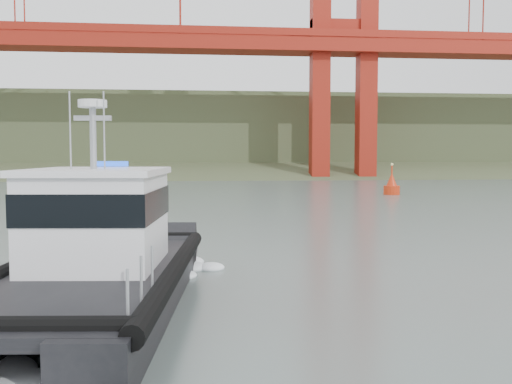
# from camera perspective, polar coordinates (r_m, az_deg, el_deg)

# --- Properties ---
(ground) EXTENTS (400.00, 400.00, 0.00)m
(ground) POSITION_cam_1_polar(r_m,az_deg,el_deg) (20.06, 1.47, -8.75)
(ground) COLOR #505F5B
(ground) RESTS_ON ground
(headlands) EXTENTS (500.00, 105.36, 27.12)m
(headlands) POSITION_cam_1_polar(r_m,az_deg,el_deg) (144.96, -4.96, 4.94)
(headlands) COLOR #313F24
(headlands) RESTS_ON ground
(patrol_boat) EXTENTS (5.67, 12.87, 6.07)m
(patrol_boat) POSITION_cam_1_polar(r_m,az_deg,el_deg) (16.77, -15.80, -6.11)
(patrol_boat) COLOR black
(patrol_boat) RESTS_ON ground
(nav_buoy) EXTENTS (1.70, 1.70, 3.54)m
(nav_buoy) POSITION_cam_1_polar(r_m,az_deg,el_deg) (62.23, 13.41, 0.61)
(nav_buoy) COLOR red
(nav_buoy) RESTS_ON ground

